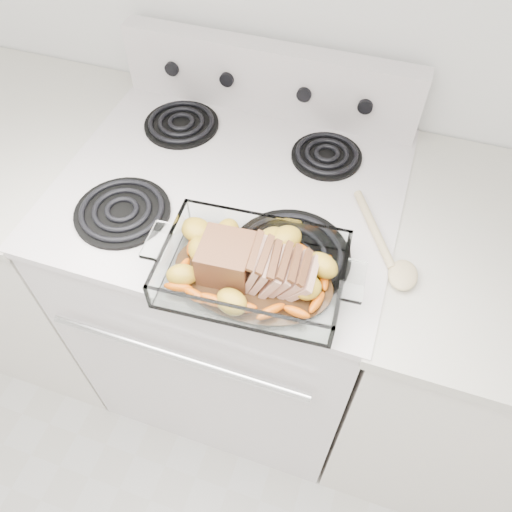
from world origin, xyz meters
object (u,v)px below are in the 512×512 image
(counter_left, at_px, (47,242))
(baking_dish, at_px, (253,273))
(electric_range, at_px, (236,292))
(pork_roast, at_px, (246,263))
(counter_right, at_px, (460,359))

(counter_left, xyz_separation_m, baking_dish, (0.80, -0.24, 0.50))
(electric_range, distance_m, pork_roast, 0.58)
(counter_left, bearing_deg, baking_dish, -16.69)
(electric_range, height_order, pork_roast, electric_range)
(electric_range, bearing_deg, counter_left, -179.90)
(electric_range, distance_m, baking_dish, 0.56)
(counter_left, distance_m, pork_roast, 0.98)
(counter_right, xyz_separation_m, baking_dish, (-0.53, -0.24, 0.50))
(counter_left, bearing_deg, pork_roast, -16.96)
(counter_left, height_order, baking_dish, baking_dish)
(counter_right, height_order, pork_roast, pork_roast)
(baking_dish, bearing_deg, counter_right, 20.48)
(electric_range, bearing_deg, pork_roast, -62.72)
(pork_roast, bearing_deg, counter_right, 45.80)
(counter_right, xyz_separation_m, pork_roast, (-0.54, -0.24, 0.52))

